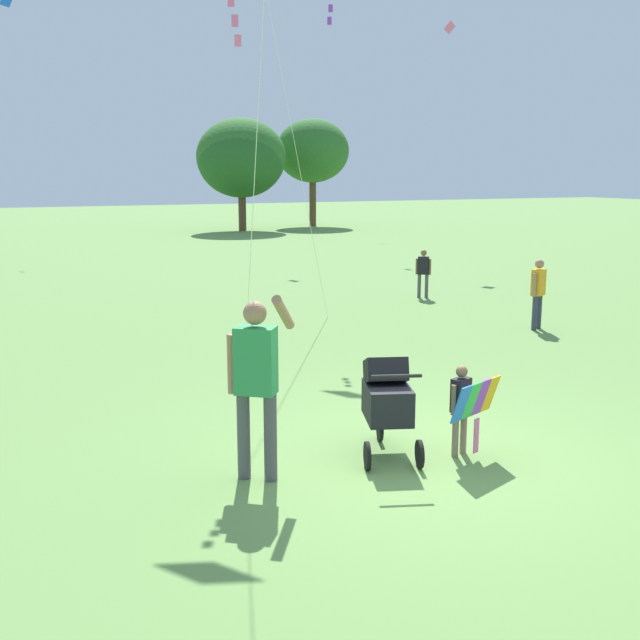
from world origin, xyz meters
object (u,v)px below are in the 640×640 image
person_adult_flyer (256,374)px  person_sitting_far (423,270)px  child_with_butterfly_kite (464,402)px  person_red_shirt (538,288)px  stroller (387,397)px

person_adult_flyer → person_sitting_far: size_ratio=1.61×
child_with_butterfly_kite → person_sitting_far: person_sitting_far is taller
child_with_butterfly_kite → person_adult_flyer: size_ratio=0.53×
person_red_shirt → person_sitting_far: size_ratio=1.17×
person_adult_flyer → stroller: size_ratio=1.60×
child_with_butterfly_kite → stroller: (-0.68, 0.38, 0.04)m
person_sitting_far → stroller: bearing=-124.5°
stroller → person_sitting_far: bearing=55.5°
person_adult_flyer → person_red_shirt: 8.33m
person_sitting_far → person_adult_flyer: bearing=-130.5°
person_adult_flyer → stroller: person_adult_flyer is taller
stroller → person_sitting_far: size_ratio=1.01×
person_adult_flyer → person_red_shirt: (7.08, 4.39, -0.27)m
person_adult_flyer → stroller: bearing=2.3°
child_with_butterfly_kite → person_adult_flyer: 2.18m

